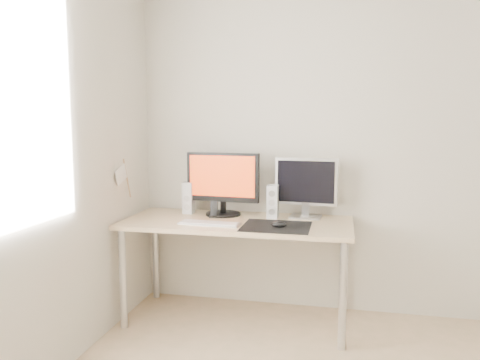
{
  "coord_description": "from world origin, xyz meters",
  "views": [
    {
      "loc": [
        -0.21,
        -1.77,
        1.42
      ],
      "look_at": [
        -0.92,
        1.46,
        1.01
      ],
      "focal_mm": 35.0,
      "sensor_mm": 36.0,
      "label": 1
    }
  ],
  "objects": [
    {
      "name": "keyboard",
      "position": [
        -1.09,
        1.22,
        0.74
      ],
      "size": [
        0.43,
        0.15,
        0.02
      ],
      "color": "#B8B9BB",
      "rests_on": "desk"
    },
    {
      "name": "pennant",
      "position": [
        -1.72,
        1.24,
        1.05
      ],
      "size": [
        0.01,
        0.23,
        0.29
      ],
      "color": "#A57F54",
      "rests_on": "wall_left"
    },
    {
      "name": "mousepad",
      "position": [
        -0.63,
        1.26,
        0.73
      ],
      "size": [
        0.45,
        0.4,
        0.0
      ],
      "primitive_type": "cube",
      "color": "black",
      "rests_on": "desk"
    },
    {
      "name": "main_monitor",
      "position": [
        -1.07,
        1.55,
        0.98
      ],
      "size": [
        0.55,
        0.28,
        0.47
      ],
      "color": "black",
      "rests_on": "desk"
    },
    {
      "name": "speaker_left",
      "position": [
        -1.35,
        1.57,
        0.85
      ],
      "size": [
        0.08,
        0.09,
        0.24
      ],
      "color": "silver",
      "rests_on": "desk"
    },
    {
      "name": "mouse",
      "position": [
        -0.61,
        1.23,
        0.75
      ],
      "size": [
        0.1,
        0.06,
        0.04
      ],
      "primitive_type": "ellipsoid",
      "color": "black",
      "rests_on": "mousepad"
    },
    {
      "name": "desk",
      "position": [
        -0.93,
        1.38,
        0.65
      ],
      "size": [
        1.6,
        0.7,
        0.73
      ],
      "color": "#D1B587",
      "rests_on": "ground"
    },
    {
      "name": "speaker_right",
      "position": [
        -0.7,
        1.52,
        0.85
      ],
      "size": [
        0.08,
        0.09,
        0.24
      ],
      "color": "white",
      "rests_on": "desk"
    },
    {
      "name": "phone_dock",
      "position": [
        -1.12,
        1.46,
        0.77
      ],
      "size": [
        0.07,
        0.06,
        0.12
      ],
      "color": "black",
      "rests_on": "desk"
    },
    {
      "name": "wall_back",
      "position": [
        0.0,
        1.75,
        1.25
      ],
      "size": [
        3.5,
        0.0,
        3.5
      ],
      "primitive_type": "plane",
      "rotation": [
        1.57,
        0.0,
        0.0
      ],
      "color": "beige",
      "rests_on": "ground"
    },
    {
      "name": "second_monitor",
      "position": [
        -0.47,
        1.59,
        0.97
      ],
      "size": [
        0.45,
        0.18,
        0.43
      ],
      "color": "silver",
      "rests_on": "desk"
    }
  ]
}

